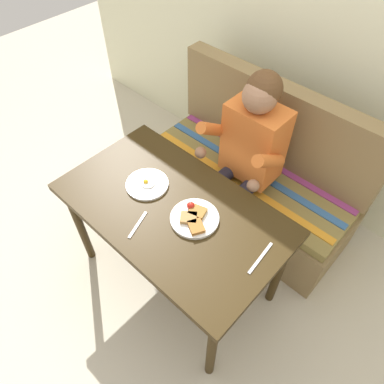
% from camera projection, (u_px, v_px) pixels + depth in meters
% --- Properties ---
extents(ground_plane, '(8.00, 8.00, 0.00)m').
position_uv_depth(ground_plane, '(177.00, 275.00, 2.38)').
color(ground_plane, beige).
extents(back_wall, '(4.40, 0.10, 2.60)m').
position_uv_depth(back_wall, '(328.00, 13.00, 2.00)').
color(back_wall, beige).
rests_on(back_wall, ground).
extents(table, '(1.20, 0.70, 0.73)m').
position_uv_depth(table, '(173.00, 217.00, 1.89)').
color(table, '#31230C').
rests_on(table, ground).
extents(couch, '(1.44, 0.56, 1.00)m').
position_uv_depth(couch, '(252.00, 180.00, 2.49)').
color(couch, olive).
rests_on(couch, ground).
extents(person, '(0.45, 0.61, 1.21)m').
position_uv_depth(person, '(246.00, 150.00, 2.09)').
color(person, orange).
rests_on(person, ground).
extents(plate_breakfast, '(0.24, 0.24, 0.05)m').
position_uv_depth(plate_breakfast, '(194.00, 218.00, 1.76)').
color(plate_breakfast, white).
rests_on(plate_breakfast, table).
extents(plate_eggs, '(0.23, 0.23, 0.04)m').
position_uv_depth(plate_eggs, '(147.00, 184.00, 1.92)').
color(plate_eggs, white).
rests_on(plate_eggs, table).
extents(fork, '(0.07, 0.17, 0.00)m').
position_uv_depth(fork, '(138.00, 225.00, 1.75)').
color(fork, silver).
rests_on(fork, table).
extents(knife, '(0.03, 0.20, 0.00)m').
position_uv_depth(knife, '(260.00, 258.00, 1.63)').
color(knife, silver).
rests_on(knife, table).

